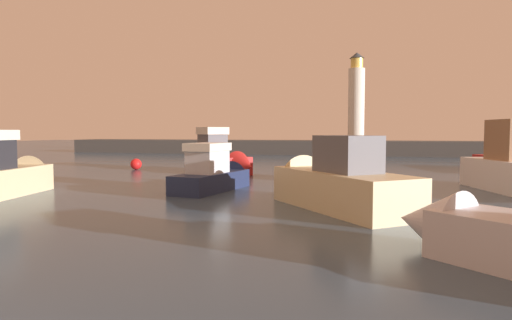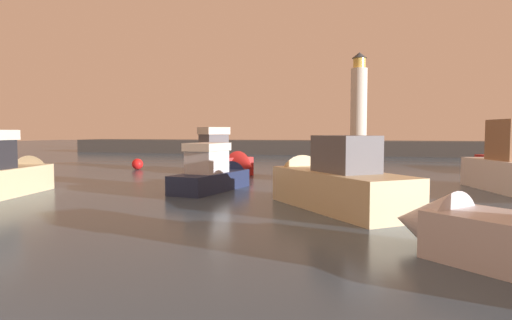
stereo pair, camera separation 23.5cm
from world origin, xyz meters
The scene contains 8 objects.
ground_plane centered at (0.00, 29.10, 0.00)m, with size 220.00×220.00×0.00m, color #384C60.
breakwater centered at (0.00, 58.20, 0.95)m, with size 76.37×6.38×1.90m, color #423F3D.
lighthouse centered at (3.10, 58.20, 7.41)m, with size 2.14×2.14×11.65m.
motorboat_1 centered at (3.56, 16.30, 0.99)m, with size 7.48×8.33×3.35m.
motorboat_3 centered at (-5.34, 28.77, 1.06)m, with size 7.05×6.59×3.78m.
motorboat_4 centered at (-2.68, 20.19, 0.82)m, with size 2.97×6.99×2.91m.
motorboat_5 centered at (-12.06, 15.07, 1.08)m, with size 3.71×8.80×3.55m.
mooring_buoy centered at (-13.41, 30.09, 0.45)m, with size 0.91×0.91×0.91m, color red.
Camera 2 is at (5.78, -2.61, 3.14)m, focal length 31.26 mm.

